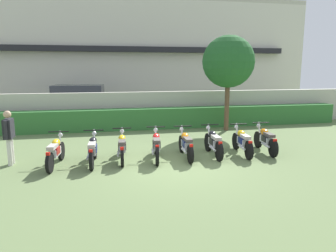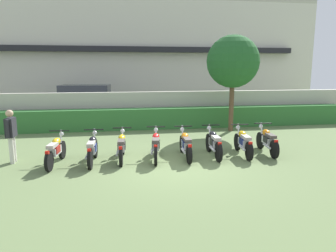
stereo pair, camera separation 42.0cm
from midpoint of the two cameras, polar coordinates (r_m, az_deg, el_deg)
The scene contains 15 objects.
ground at distance 9.33m, azimuth 2.35°, elevation -7.10°, with size 60.00×60.00×0.00m, color #607547.
building at distance 24.65m, azimuth -5.31°, elevation 12.71°, with size 25.51×6.50×7.64m.
compound_wall at distance 15.45m, azimuth -2.56°, elevation 3.09°, with size 24.24×0.30×1.68m, color #BCB7A8.
hedge_row at distance 14.81m, azimuth -2.23°, elevation 1.37°, with size 19.39×0.70×0.96m, color #337033.
parked_car at distance 18.54m, azimuth -13.56°, elevation 4.33°, with size 4.66×2.44×1.89m.
tree_near_inspector at distance 14.42m, azimuth 12.50°, elevation 11.26°, with size 2.31×2.31×4.25m.
motorcycle_in_row_0 at distance 9.76m, azimuth -18.51°, elevation -4.17°, with size 0.60×1.83×0.94m.
motorcycle_in_row_1 at distance 9.64m, azimuth -12.28°, elevation -4.02°, with size 0.60×1.80×0.95m.
motorcycle_in_row_2 at distance 9.81m, azimuth -7.15°, elevation -3.63°, with size 0.60×1.85×0.94m.
motorcycle_in_row_3 at distance 9.80m, azimuth -0.99°, elevation -3.48°, with size 0.60×1.85×0.97m.
motorcycle_in_row_4 at distance 10.00m, azimuth 4.38°, elevation -3.30°, with size 0.60×1.89×0.94m.
motorcycle_in_row_5 at distance 10.25m, azimuth 9.41°, elevation -3.00°, with size 0.60×1.84×0.97m.
motorcycle_in_row_6 at distance 10.60m, azimuth 14.54°, elevation -2.80°, with size 0.60×1.86×0.95m.
motorcycle_in_row_7 at distance 11.05m, azimuth 18.54°, elevation -2.47°, with size 0.60×1.84×0.95m.
inspector_person at distance 10.35m, azimuth -25.48°, elevation -0.98°, with size 0.22×0.65×1.60m.
Camera 2 is at (-1.63, -8.74, 2.80)m, focal length 33.72 mm.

